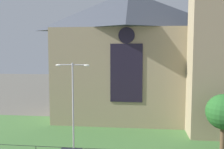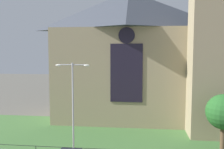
% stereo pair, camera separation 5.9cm
% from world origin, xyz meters
% --- Properties ---
extents(ground, '(160.00, 160.00, 0.00)m').
position_xyz_m(ground, '(0.00, 10.00, 0.00)').
color(ground, '#56544C').
extents(grass_verge, '(120.00, 20.00, 0.01)m').
position_xyz_m(grass_verge, '(0.00, 8.00, 0.00)').
color(grass_verge, '#3D6633').
rests_on(grass_verge, ground).
extents(church_building, '(23.20, 16.20, 26.00)m').
position_xyz_m(church_building, '(3.08, 18.53, 10.27)').
color(church_building, tan).
rests_on(church_building, ground).
extents(tree_right_near, '(3.77, 3.77, 6.20)m').
position_xyz_m(tree_right_near, '(13.05, 6.10, 4.27)').
color(tree_right_near, brown).
rests_on(tree_right_near, ground).
extents(streetlamp_near, '(3.37, 0.26, 9.60)m').
position_xyz_m(streetlamp_near, '(-2.26, 2.40, 5.98)').
color(streetlamp_near, '#B2B2B7').
rests_on(streetlamp_near, ground).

